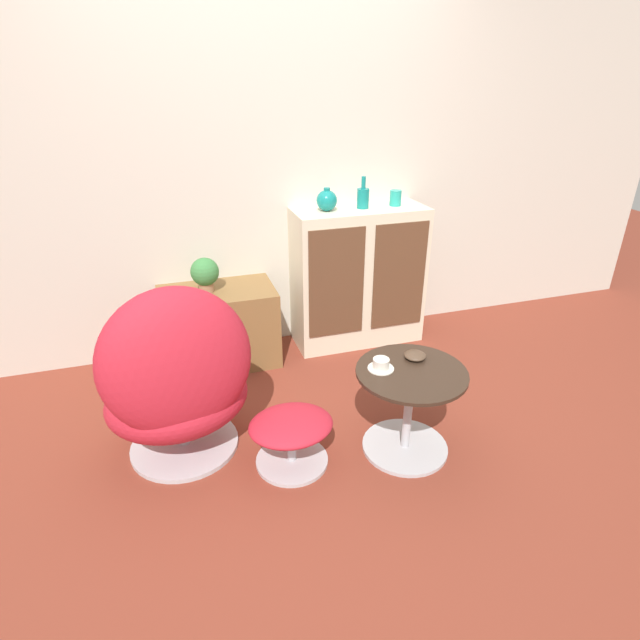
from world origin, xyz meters
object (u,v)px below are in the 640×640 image
(vase_leftmost, at_px, (327,200))
(potted_plant, at_px, (205,273))
(vase_inner_left, at_px, (363,197))
(sideboard, at_px, (358,277))
(bowl, at_px, (415,355))
(ottoman, at_px, (291,431))
(coffee_table, at_px, (408,406))
(vase_inner_right, at_px, (395,198))
(teacup, at_px, (381,365))
(tv_console, at_px, (220,327))
(egg_chair, at_px, (178,382))

(vase_leftmost, relative_size, potted_plant, 0.66)
(vase_leftmost, height_order, vase_inner_left, vase_inner_left)
(sideboard, relative_size, bowl, 8.81)
(ottoman, xyz_separation_m, potted_plant, (-0.26, 1.12, 0.46))
(coffee_table, relative_size, vase_inner_right, 5.33)
(ottoman, relative_size, teacup, 3.23)
(ottoman, height_order, bowl, bowl)
(tv_console, relative_size, vase_inner_left, 3.60)
(egg_chair, height_order, vase_inner_left, vase_inner_left)
(potted_plant, bearing_deg, coffee_table, -54.62)
(ottoman, distance_m, coffee_table, 0.61)
(coffee_table, distance_m, vase_leftmost, 1.46)
(egg_chair, distance_m, coffee_table, 1.15)
(potted_plant, bearing_deg, teacup, -57.85)
(egg_chair, bearing_deg, bowl, -9.75)
(potted_plant, bearing_deg, bowl, -50.01)
(teacup, bearing_deg, ottoman, 178.13)
(vase_inner_left, bearing_deg, egg_chair, -144.65)
(coffee_table, distance_m, bowl, 0.26)
(vase_leftmost, bearing_deg, vase_inner_right, 0.00)
(tv_console, height_order, bowl, tv_console)
(vase_inner_left, distance_m, bowl, 1.27)
(sideboard, xyz_separation_m, bowl, (-0.14, -1.13, 0.01))
(egg_chair, xyz_separation_m, teacup, (0.96, -0.24, 0.06))
(egg_chair, relative_size, vase_inner_left, 4.66)
(egg_chair, relative_size, coffee_table, 1.76)
(tv_console, distance_m, ottoman, 1.14)
(tv_console, height_order, vase_inner_right, vase_inner_right)
(egg_chair, bearing_deg, potted_plant, 74.89)
(sideboard, distance_m, potted_plant, 1.07)
(teacup, bearing_deg, egg_chair, 165.94)
(vase_leftmost, relative_size, vase_inner_right, 1.45)
(egg_chair, bearing_deg, vase_inner_right, 31.01)
(sideboard, xyz_separation_m, egg_chair, (-1.30, -0.93, -0.05))
(bowl, bearing_deg, teacup, -169.07)
(vase_inner_left, distance_m, teacup, 1.35)
(sideboard, distance_m, vase_inner_left, 0.56)
(vase_inner_right, relative_size, teacup, 0.79)
(sideboard, relative_size, vase_leftmost, 6.55)
(vase_leftmost, bearing_deg, vase_inner_left, 0.00)
(tv_console, distance_m, coffee_table, 1.44)
(egg_chair, xyz_separation_m, potted_plant, (0.24, 0.90, 0.21))
(tv_console, bearing_deg, coffee_table, -56.49)
(ottoman, relative_size, bowl, 3.78)
(ottoman, height_order, vase_inner_right, vase_inner_right)
(sideboard, height_order, teacup, sideboard)
(ottoman, relative_size, vase_leftmost, 2.81)
(vase_inner_left, relative_size, potted_plant, 0.92)
(potted_plant, bearing_deg, tv_console, -0.51)
(sideboard, bearing_deg, potted_plant, -178.28)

